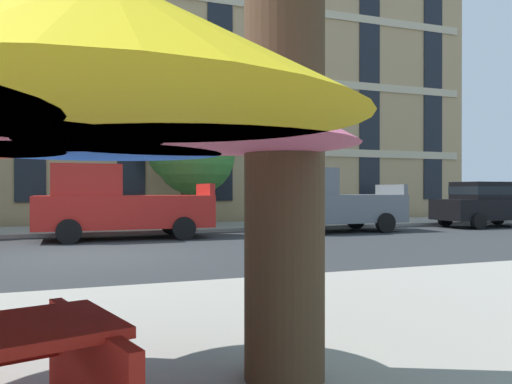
{
  "coord_description": "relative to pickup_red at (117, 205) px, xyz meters",
  "views": [
    {
      "loc": [
        -0.52,
        -11.85,
        1.47
      ],
      "look_at": [
        5.07,
        3.2,
        1.4
      ],
      "focal_mm": 35.55,
      "sensor_mm": 36.0,
      "label": 1
    }
  ],
  "objects": [
    {
      "name": "sedan_black",
      "position": [
        14.2,
        -0.0,
        -0.08
      ],
      "size": [
        4.4,
        1.98,
        1.78
      ],
      "color": "black",
      "rests_on": "ground"
    },
    {
      "name": "street_tree_middle",
      "position": [
        2.94,
        3.28,
        1.87
      ],
      "size": [
        3.22,
        3.24,
        4.42
      ],
      "color": "brown",
      "rests_on": "ground"
    },
    {
      "name": "apartment_building",
      "position": [
        -0.84,
        11.29,
        5.37
      ],
      "size": [
        37.2,
        12.08,
        12.8
      ],
      "color": "tan",
      "rests_on": "ground"
    },
    {
      "name": "pickup_gray",
      "position": [
        6.96,
        0.0,
        0.0
      ],
      "size": [
        5.1,
        2.12,
        2.2
      ],
      "color": "slate",
      "rests_on": "ground"
    },
    {
      "name": "pickup_red",
      "position": [
        0.0,
        0.0,
        0.0
      ],
      "size": [
        5.1,
        2.12,
        2.2
      ],
      "color": "#B21E19",
      "rests_on": "ground"
    },
    {
      "name": "sidewalk_far",
      "position": [
        -0.84,
        3.1,
        -0.97
      ],
      "size": [
        56.0,
        3.6,
        0.12
      ],
      "primitive_type": "cube",
      "color": "#9E998E",
      "rests_on": "ground"
    },
    {
      "name": "ground_plane",
      "position": [
        -0.84,
        -3.7,
        -1.03
      ],
      "size": [
        120.0,
        120.0,
        0.0
      ],
      "primitive_type": "plane",
      "color": "#2D3033"
    }
  ]
}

